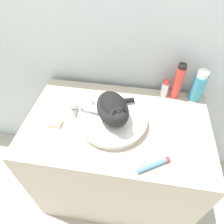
% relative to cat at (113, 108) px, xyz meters
% --- Properties ---
extents(wall_back, '(8.00, 0.05, 2.40)m').
position_rel_cat_xyz_m(wall_back, '(0.02, 0.39, 0.26)').
color(wall_back, silver).
rests_on(wall_back, ground_plane).
extents(vanity_counter, '(1.03, 0.64, 0.81)m').
position_rel_cat_xyz_m(vanity_counter, '(0.02, 0.02, -0.53)').
color(vanity_counter, '#B2A893').
rests_on(vanity_counter, ground_plane).
extents(sink_basin, '(0.38, 0.38, 0.05)m').
position_rel_cat_xyz_m(sink_basin, '(-0.01, 0.01, -0.10)').
color(sink_basin, white).
rests_on(sink_basin, vanity_counter).
extents(cat, '(0.25, 0.29, 0.16)m').
position_rel_cat_xyz_m(cat, '(0.00, 0.00, 0.00)').
color(cat, black).
rests_on(cat, sink_basin).
extents(faucet, '(0.16, 0.06, 0.13)m').
position_rel_cat_xyz_m(faucet, '(-0.22, 0.04, -0.05)').
color(faucet, silver).
rests_on(faucet, vanity_counter).
extents(deodorant_stick, '(0.04, 0.04, 0.12)m').
position_rel_cat_xyz_m(deodorant_stick, '(0.28, 0.29, -0.06)').
color(deodorant_stick, silver).
rests_on(deodorant_stick, vanity_counter).
extents(shampoo_bottle_tall, '(0.05, 0.05, 0.23)m').
position_rel_cat_xyz_m(shampoo_bottle_tall, '(0.34, 0.29, -0.01)').
color(shampoo_bottle_tall, '#DB3D33').
rests_on(shampoo_bottle_tall, vanity_counter).
extents(mouthwash_bottle, '(0.07, 0.07, 0.20)m').
position_rel_cat_xyz_m(mouthwash_bottle, '(0.46, 0.29, -0.03)').
color(mouthwash_bottle, teal).
rests_on(mouthwash_bottle, vanity_counter).
extents(cream_tube, '(0.16, 0.11, 0.03)m').
position_rel_cat_xyz_m(cream_tube, '(0.22, -0.22, -0.11)').
color(cream_tube, '#4C7FB2').
rests_on(cream_tube, vanity_counter).
extents(soap_bar, '(0.06, 0.05, 0.02)m').
position_rel_cat_xyz_m(soap_bar, '(-0.31, -0.05, -0.11)').
color(soap_bar, beige).
rests_on(soap_bar, vanity_counter).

